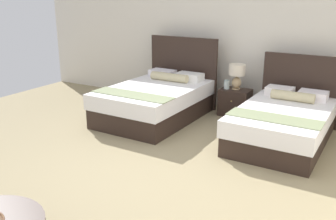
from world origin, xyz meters
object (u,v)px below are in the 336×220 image
nightstand (235,102)px  table_lamp (237,73)px  bed_near_corner (284,122)px  vase (227,84)px  bed_near_window (157,100)px

nightstand → table_lamp: bearing=90.0°
bed_near_corner → nightstand: (-1.07, 0.83, -0.06)m
bed_near_corner → vase: size_ratio=12.83×
bed_near_window → vase: 1.30m
nightstand → vase: 0.36m
bed_near_window → nightstand: 1.44m
bed_near_corner → table_lamp: 1.45m
vase → nightstand: bearing=13.9°
bed_near_window → table_lamp: size_ratio=4.70×
table_lamp → bed_near_corner: bearing=-38.5°
nightstand → vase: (-0.16, -0.04, 0.32)m
table_lamp → vase: table_lamp is taller
table_lamp → vase: (-0.16, -0.06, -0.21)m
bed_near_corner → vase: 1.49m
bed_near_window → bed_near_corner: size_ratio=1.03×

